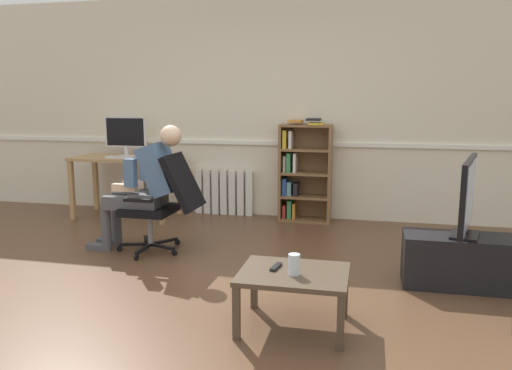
# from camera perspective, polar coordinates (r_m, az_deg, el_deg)

# --- Properties ---
(ground_plane) EXTENTS (18.00, 18.00, 0.00)m
(ground_plane) POSITION_cam_1_polar(r_m,az_deg,el_deg) (3.97, -4.93, -12.03)
(ground_plane) COLOR brown
(back_wall) EXTENTS (12.00, 0.13, 2.70)m
(back_wall) POSITION_cam_1_polar(r_m,az_deg,el_deg) (6.26, 2.32, 8.71)
(back_wall) COLOR beige
(back_wall) RESTS_ON ground_plane
(computer_desk) EXTENTS (1.25, 0.64, 0.76)m
(computer_desk) POSITION_cam_1_polar(r_m,az_deg,el_deg) (6.43, -14.59, 2.17)
(computer_desk) COLOR tan
(computer_desk) RESTS_ON ground_plane
(imac_monitor) EXTENTS (0.54, 0.14, 0.49)m
(imac_monitor) POSITION_cam_1_polar(r_m,az_deg,el_deg) (6.47, -14.60, 5.69)
(imac_monitor) COLOR silver
(imac_monitor) RESTS_ON computer_desk
(keyboard) EXTENTS (0.36, 0.12, 0.02)m
(keyboard) POSITION_cam_1_polar(r_m,az_deg,el_deg) (6.28, -15.05, 3.06)
(keyboard) COLOR silver
(keyboard) RESTS_ON computer_desk
(computer_mouse) EXTENTS (0.06, 0.10, 0.03)m
(computer_mouse) POSITION_cam_1_polar(r_m,az_deg,el_deg) (6.19, -13.03, 3.11)
(computer_mouse) COLOR white
(computer_mouse) RESTS_ON computer_desk
(bookshelf) EXTENTS (0.62, 0.30, 1.24)m
(bookshelf) POSITION_cam_1_polar(r_m,az_deg,el_deg) (6.06, 5.24, 1.43)
(bookshelf) COLOR brown
(bookshelf) RESTS_ON ground_plane
(radiator) EXTENTS (0.75, 0.08, 0.57)m
(radiator) POSITION_cam_1_polar(r_m,az_deg,el_deg) (6.42, -3.65, -0.82)
(radiator) COLOR white
(radiator) RESTS_ON ground_plane
(office_chair) EXTENTS (0.83, 0.61, 0.96)m
(office_chair) POSITION_cam_1_polar(r_m,az_deg,el_deg) (4.87, -10.36, -1.62)
(office_chair) COLOR black
(office_chair) RESTS_ON ground_plane
(person_seated) EXTENTS (0.97, 0.40, 1.23)m
(person_seated) POSITION_cam_1_polar(r_m,az_deg,el_deg) (4.92, -12.46, 0.02)
(person_seated) COLOR #4C4C51
(person_seated) RESTS_ON ground_plane
(tv_stand) EXTENTS (0.92, 0.39, 0.41)m
(tv_stand) POSITION_cam_1_polar(r_m,az_deg,el_deg) (4.33, 22.42, -8.01)
(tv_stand) COLOR black
(tv_stand) RESTS_ON ground_plane
(tv_screen) EXTENTS (0.27, 0.88, 0.61)m
(tv_screen) POSITION_cam_1_polar(r_m,az_deg,el_deg) (4.20, 22.92, -1.15)
(tv_screen) COLOR black
(tv_screen) RESTS_ON tv_stand
(coffee_table) EXTENTS (0.70, 0.55, 0.38)m
(coffee_table) POSITION_cam_1_polar(r_m,az_deg,el_deg) (3.30, 4.30, -10.61)
(coffee_table) COLOR #4C3D2D
(coffee_table) RESTS_ON ground_plane
(drinking_glass) EXTENTS (0.08, 0.08, 0.13)m
(drinking_glass) POSITION_cam_1_polar(r_m,az_deg,el_deg) (3.21, 4.35, -8.98)
(drinking_glass) COLOR silver
(drinking_glass) RESTS_ON coffee_table
(spare_remote) EXTENTS (0.06, 0.15, 0.02)m
(spare_remote) POSITION_cam_1_polar(r_m,az_deg,el_deg) (3.34, 2.29, -9.27)
(spare_remote) COLOR black
(spare_remote) RESTS_ON coffee_table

